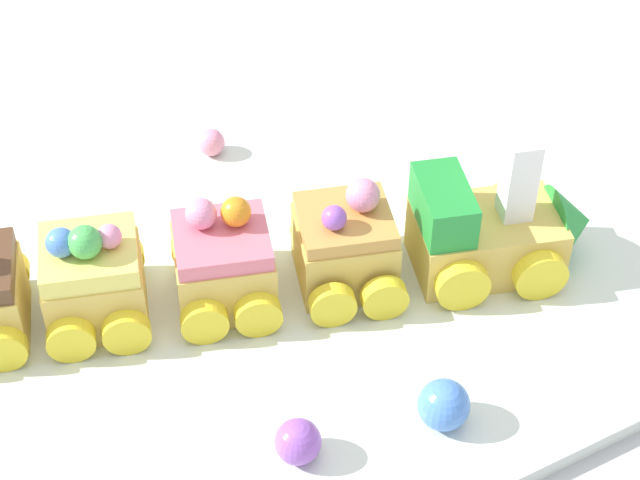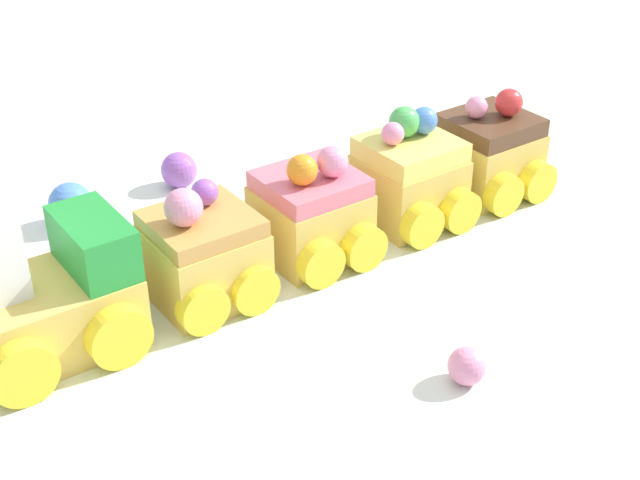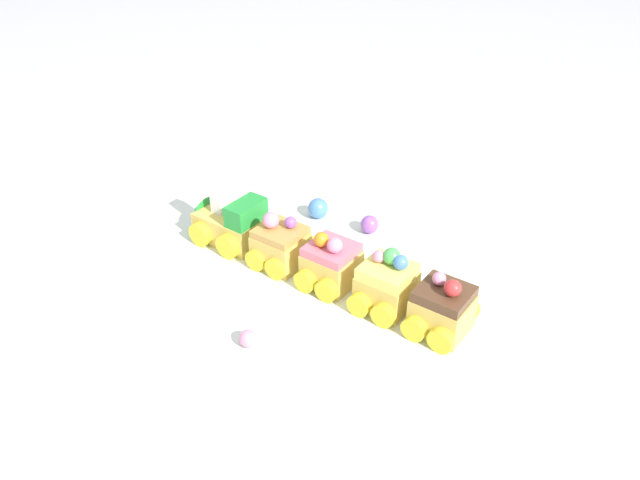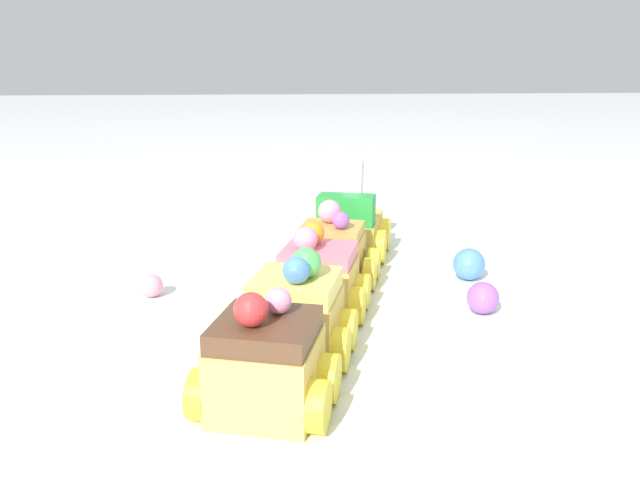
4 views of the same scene
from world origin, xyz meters
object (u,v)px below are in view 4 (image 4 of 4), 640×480
cake_train_locomotive (351,227)px  gumball_blue (469,264)px  cake_car_chocolate (266,366)px  gumball_purple (483,298)px  cake_car_lemon (296,316)px  gumball_pink (151,286)px  cake_car_strawberry (318,281)px  cake_car_caramel (336,254)px

cake_train_locomotive → gumball_blue: bearing=-119.3°
cake_car_chocolate → gumball_blue: size_ratio=3.10×
gumball_purple → cake_car_lemon: bearing=111.2°
cake_car_lemon → cake_car_chocolate: size_ratio=1.00×
cake_train_locomotive → cake_car_lemon: size_ratio=1.37×
cake_train_locomotive → gumball_pink: bearing=138.6°
cake_car_strawberry → gumball_purple: (-0.02, -0.13, -0.01)m
cake_car_caramel → gumball_pink: cake_car_caramel is taller
cake_train_locomotive → cake_car_chocolate: cake_train_locomotive is taller
gumball_blue → gumball_pink: (-0.02, 0.29, -0.00)m
gumball_pink → gumball_blue: bearing=-87.0°
cake_car_lemon → gumball_pink: cake_car_lemon is taller
cake_car_strawberry → gumball_purple: 0.13m
cake_train_locomotive → gumball_purple: (-0.19, -0.08, -0.01)m
cake_car_caramel → gumball_blue: size_ratio=3.10×
cake_car_lemon → gumball_blue: bearing=-32.7°
gumball_blue → gumball_purple: bearing=168.3°
gumball_purple → cake_car_chocolate: bearing=126.1°
cake_car_chocolate → gumball_purple: (0.13, -0.18, -0.01)m
gumball_pink → gumball_purple: bearing=-104.0°
gumball_purple → cake_car_caramel: bearing=49.7°
cake_car_lemon → cake_car_chocolate: bearing=179.6°
gumball_purple → cake_train_locomotive: bearing=22.9°
cake_car_caramel → gumball_blue: 0.13m
gumball_blue → gumball_pink: 0.29m
cake_car_chocolate → gumball_purple: bearing=-36.4°
gumball_pink → gumball_purple: size_ratio=0.78×
cake_train_locomotive → cake_car_lemon: 0.26m
cake_car_strawberry → gumball_purple: cake_car_strawberry is taller
gumball_pink → cake_car_strawberry: bearing=-110.4°
cake_car_strawberry → gumball_pink: 0.15m
cake_car_strawberry → gumball_blue: size_ratio=3.10×
gumball_blue → gumball_purple: 0.09m
cake_car_chocolate → gumball_blue: 0.29m
cake_car_caramel → gumball_pink: 0.17m
cake_car_chocolate → gumball_pink: size_ratio=4.58×
cake_car_strawberry → cake_car_chocolate: 0.15m
cake_train_locomotive → cake_car_chocolate: 0.33m
cake_car_strawberry → cake_car_chocolate: size_ratio=1.00×
cake_car_caramel → cake_car_chocolate: same height
cake_car_strawberry → cake_car_lemon: (-0.08, 0.02, 0.00)m
cake_car_caramel → cake_car_strawberry: size_ratio=1.00×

